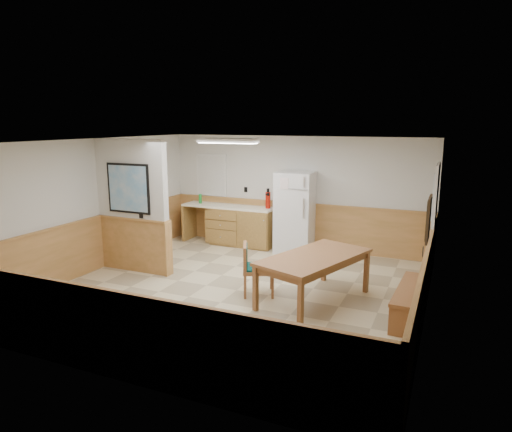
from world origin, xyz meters
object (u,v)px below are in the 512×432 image
at_px(dining_bench, 409,295).
at_px(fire_extinguisher, 268,200).
at_px(soap_bottle, 200,199).
at_px(dining_table, 314,261).
at_px(refrigerator, 295,212).
at_px(dining_chair, 253,265).

relative_size(dining_bench, fire_extinguisher, 3.38).
bearing_deg(soap_bottle, dining_table, -36.06).
bearing_deg(soap_bottle, refrigerator, -1.20).
bearing_deg(dining_chair, fire_extinguisher, 82.75).
distance_m(refrigerator, fire_extinguisher, 0.71).
xyz_separation_m(dining_bench, dining_chair, (-2.46, -0.07, 0.15)).
relative_size(refrigerator, dining_bench, 1.16).
bearing_deg(soap_bottle, dining_bench, -27.79).
xyz_separation_m(refrigerator, dining_chair, (0.18, -2.67, -0.38)).
relative_size(dining_chair, fire_extinguisher, 1.89).
distance_m(dining_table, dining_bench, 1.48).
bearing_deg(dining_bench, refrigerator, 138.27).
xyz_separation_m(dining_chair, soap_bottle, (-2.57, 2.72, 0.52)).
bearing_deg(refrigerator, dining_bench, -47.43).
relative_size(refrigerator, dining_table, 0.82).
bearing_deg(dining_chair, dining_bench, -22.75).
height_order(refrigerator, dining_table, refrigerator).
relative_size(dining_table, soap_bottle, 9.52).
bearing_deg(fire_extinguisher, dining_chair, -49.42).
xyz_separation_m(dining_bench, fire_extinguisher, (-3.31, 2.69, 0.76)).
height_order(refrigerator, fire_extinguisher, refrigerator).
bearing_deg(dining_chair, refrigerator, 69.52).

